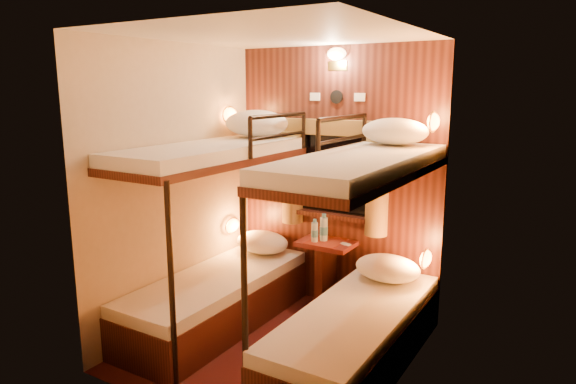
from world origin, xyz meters
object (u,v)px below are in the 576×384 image
Objects in this scene: bottle_left at (315,232)px; bunk_right at (357,295)px; table at (326,266)px; bottle_right at (324,229)px; bunk_left at (217,263)px.

bunk_right is at bearing -44.29° from bottle_left.
bottle_right is (-0.03, 0.01, 0.35)m from table.
bunk_left and bunk_right have the same top height.
bunk_right reaches higher than bottle_left.
bunk_right is 1.06m from bottle_right.
bottle_right is (0.06, 0.07, 0.02)m from bottle_left.
bunk_left is 8.79× the size of bottle_left.
bunk_right reaches higher than table.
bunk_right is at bearing -50.33° from table.
table is at bearing -15.80° from bottle_right.
bottle_left is 0.09m from bottle_right.
table is (-0.65, 0.78, -0.14)m from bunk_right.
bunk_left is 1.00× the size of bunk_right.
table is at bearing 37.46° from bottle_left.
bunk_left is at bearing -128.16° from bottle_left.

